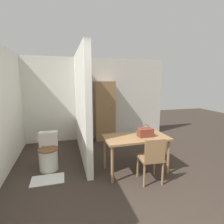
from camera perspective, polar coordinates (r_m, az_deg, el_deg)
name	(u,v)px	position (r m, az deg, el deg)	size (l,w,h in m)	color
wall_back	(91,99)	(5.49, -7.00, 4.18)	(4.86, 0.12, 2.50)	silver
partition_wall	(82,105)	(4.20, -9.86, 2.31)	(0.12, 2.40, 2.50)	silver
dining_table	(136,140)	(3.53, 7.81, -9.18)	(1.25, 0.68, 0.73)	#997047
wooden_chair	(152,158)	(3.25, 12.81, -14.35)	(0.43, 0.43, 0.85)	#997047
toilet	(49,154)	(3.95, -20.01, -12.72)	(0.39, 0.54, 0.74)	silver
handbag	(145,132)	(3.50, 10.82, -6.54)	(0.29, 0.18, 0.25)	brown
wooden_cabinet	(105,111)	(5.35, -2.43, 0.30)	(0.60, 0.39, 1.80)	#997047
bath_mat	(48,180)	(3.66, -20.25, -20.01)	(0.59, 0.37, 0.01)	silver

